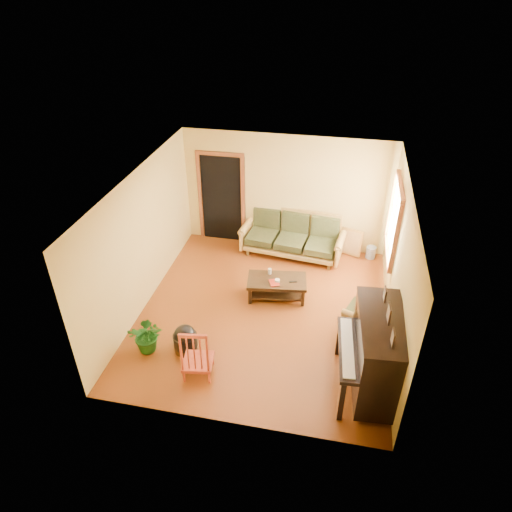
% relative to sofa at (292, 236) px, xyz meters
% --- Properties ---
extents(floor, '(5.00, 5.00, 0.00)m').
position_rel_sofa_xyz_m(floor, '(-0.23, -2.10, -0.47)').
color(floor, '#5C270C').
rests_on(floor, ground).
extents(doorway, '(1.08, 0.16, 2.05)m').
position_rel_sofa_xyz_m(doorway, '(-1.68, 0.38, 0.55)').
color(doorway, black).
rests_on(doorway, floor).
extents(window, '(0.12, 1.36, 1.46)m').
position_rel_sofa_xyz_m(window, '(1.98, -0.80, 1.03)').
color(window, white).
rests_on(window, right_wall).
extents(sofa, '(2.30, 1.18, 0.95)m').
position_rel_sofa_xyz_m(sofa, '(0.00, 0.00, 0.00)').
color(sofa, '#A27C3B').
rests_on(sofa, floor).
extents(coffee_table, '(1.20, 0.76, 0.41)m').
position_rel_sofa_xyz_m(coffee_table, '(-0.07, -1.59, -0.27)').
color(coffee_table, black).
rests_on(coffee_table, floor).
extents(armchair, '(0.97, 0.99, 0.78)m').
position_rel_sofa_xyz_m(armchair, '(1.60, -2.11, -0.08)').
color(armchair, '#A27C3B').
rests_on(armchair, floor).
extents(piano, '(1.01, 1.59, 1.35)m').
position_rel_sofa_xyz_m(piano, '(1.73, -3.52, 0.20)').
color(piano, black).
rests_on(piano, floor).
extents(footstool, '(0.47, 0.47, 0.38)m').
position_rel_sofa_xyz_m(footstool, '(-1.32, -3.34, -0.28)').
color(footstool, black).
rests_on(footstool, floor).
extents(red_chair, '(0.53, 0.57, 0.99)m').
position_rel_sofa_xyz_m(red_chair, '(-0.96, -3.78, 0.02)').
color(red_chair, maroon).
rests_on(red_chair, floor).
extents(leaning_frame, '(0.49, 0.26, 0.65)m').
position_rel_sofa_xyz_m(leaning_frame, '(1.30, 0.26, -0.15)').
color(leaning_frame, '#AC7F39').
rests_on(leaning_frame, floor).
extents(ceramic_crock, '(0.22, 0.22, 0.27)m').
position_rel_sofa_xyz_m(ceramic_crock, '(1.74, 0.22, -0.34)').
color(ceramic_crock, '#365DA4').
rests_on(ceramic_crock, floor).
extents(potted_plant, '(0.65, 0.58, 0.64)m').
position_rel_sofa_xyz_m(potted_plant, '(-1.93, -3.45, -0.15)').
color(potted_plant, '#195117').
rests_on(potted_plant, floor).
extents(book, '(0.25, 0.28, 0.02)m').
position_rel_sofa_xyz_m(book, '(-0.18, -1.75, -0.05)').
color(book, maroon).
rests_on(book, coffee_table).
extents(candle, '(0.09, 0.09, 0.12)m').
position_rel_sofa_xyz_m(candle, '(-0.24, -1.42, -0.01)').
color(candle, silver).
rests_on(candle, coffee_table).
extents(glass_jar, '(0.11, 0.11, 0.06)m').
position_rel_sofa_xyz_m(glass_jar, '(-0.05, -1.67, -0.03)').
color(glass_jar, white).
rests_on(glass_jar, coffee_table).
extents(remote, '(0.15, 0.08, 0.01)m').
position_rel_sofa_xyz_m(remote, '(0.24, -1.60, -0.06)').
color(remote, black).
rests_on(remote, coffee_table).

